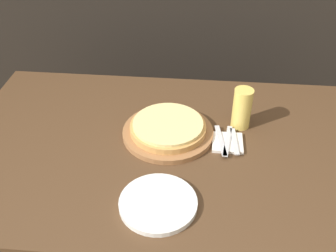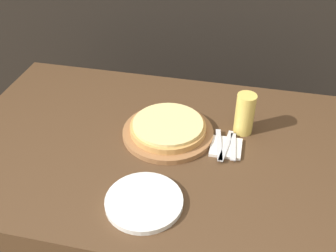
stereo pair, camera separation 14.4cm
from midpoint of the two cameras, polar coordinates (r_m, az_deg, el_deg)
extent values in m
cube|color=#4C331E|center=(1.69, -2.92, -12.92)|extent=(1.51, 0.95, 0.77)
cylinder|color=#99663D|center=(1.46, -2.82, -1.05)|extent=(0.34, 0.34, 0.02)
cylinder|color=tan|center=(1.44, -2.85, -0.36)|extent=(0.28, 0.28, 0.02)
cylinder|color=#EAD184|center=(1.43, -2.87, 0.21)|extent=(0.26, 0.26, 0.01)
cylinder|color=#E5C65B|center=(1.47, 7.96, 2.46)|extent=(0.07, 0.07, 0.16)
cylinder|color=white|center=(1.43, 8.20, 4.76)|extent=(0.07, 0.07, 0.02)
cylinder|color=white|center=(1.21, -4.91, -11.26)|extent=(0.24, 0.24, 0.02)
cube|color=white|center=(1.42, 5.77, -2.53)|extent=(0.11, 0.11, 0.01)
cube|color=silver|center=(1.42, 4.78, -2.21)|extent=(0.04, 0.17, 0.00)
cube|color=silver|center=(1.42, 5.79, -2.27)|extent=(0.04, 0.17, 0.00)
cube|color=silver|center=(1.42, 6.80, -2.32)|extent=(0.03, 0.15, 0.00)
camera|label=1|loc=(0.07, -92.86, -2.18)|focal=42.00mm
camera|label=2|loc=(0.07, 87.14, 2.18)|focal=42.00mm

